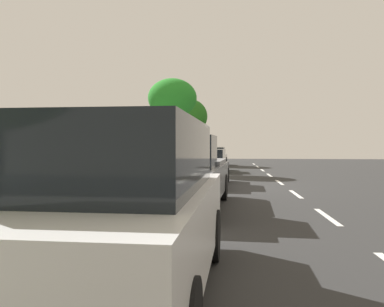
% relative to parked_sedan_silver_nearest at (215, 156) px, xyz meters
% --- Properties ---
extents(ground, '(62.38, 62.38, 0.00)m').
position_rel_parked_sedan_silver_nearest_xyz_m(ground, '(-0.58, 15.42, -0.75)').
color(ground, '#2E2E2E').
extents(sidewalk, '(3.86, 38.98, 0.15)m').
position_rel_parked_sedan_silver_nearest_xyz_m(sidewalk, '(3.11, 15.42, -0.68)').
color(sidewalk, '#A1A395').
rests_on(sidewalk, ground).
extents(curb_edge, '(0.16, 38.98, 0.15)m').
position_rel_parked_sedan_silver_nearest_xyz_m(curb_edge, '(1.10, 15.42, -0.68)').
color(curb_edge, gray).
rests_on(curb_edge, ground).
extents(lane_stripe_centre, '(0.14, 40.00, 0.01)m').
position_rel_parked_sedan_silver_nearest_xyz_m(lane_stripe_centre, '(-3.40, 15.92, -0.75)').
color(lane_stripe_centre, white).
rests_on(lane_stripe_centre, ground).
extents(lane_stripe_bike_edge, '(0.12, 38.98, 0.01)m').
position_rel_parked_sedan_silver_nearest_xyz_m(lane_stripe_bike_edge, '(-0.37, 15.42, -0.75)').
color(lane_stripe_bike_edge, white).
rests_on(lane_stripe_bike_edge, ground).
extents(parked_sedan_silver_nearest, '(2.06, 4.51, 1.52)m').
position_rel_parked_sedan_silver_nearest_xyz_m(parked_sedan_silver_nearest, '(0.00, 0.00, 0.00)').
color(parked_sedan_silver_nearest, '#B7BABF').
rests_on(parked_sedan_silver_nearest, ground).
extents(parked_sedan_green_second, '(1.90, 4.43, 1.52)m').
position_rel_parked_sedan_silver_nearest_xyz_m(parked_sedan_green_second, '(-0.02, 7.08, 0.00)').
color(parked_sedan_green_second, '#1E512D').
rests_on(parked_sedan_green_second, ground).
extents(parked_sedan_black_mid, '(2.00, 4.48, 1.52)m').
position_rel_parked_sedan_silver_nearest_xyz_m(parked_sedan_black_mid, '(-0.12, 15.25, 0.00)').
color(parked_sedan_black_mid, black).
rests_on(parked_sedan_black_mid, ground).
extents(parked_pickup_grey_far, '(2.28, 5.41, 1.95)m').
position_rel_parked_sedan_silver_nearest_xyz_m(parked_pickup_grey_far, '(0.11, 21.36, 0.15)').
color(parked_pickup_grey_far, slate).
rests_on(parked_pickup_grey_far, ground).
extents(parked_suv_white_farthest, '(2.09, 4.76, 1.99)m').
position_rel_parked_sedan_silver_nearest_xyz_m(parked_suv_white_farthest, '(0.13, 27.42, 0.27)').
color(parked_suv_white_farthest, white).
rests_on(parked_suv_white_farthest, ground).
extents(bicycle_at_curb, '(1.65, 0.67, 0.75)m').
position_rel_parked_sedan_silver_nearest_xyz_m(bicycle_at_curb, '(0.63, 15.42, -0.38)').
color(bicycle_at_curb, black).
rests_on(bicycle_at_curb, ground).
extents(cyclist_with_backpack, '(0.52, 0.55, 1.66)m').
position_rel_parked_sedan_silver_nearest_xyz_m(cyclist_with_backpack, '(0.85, 14.98, 0.26)').
color(cyclist_with_backpack, '#C6B284').
rests_on(cyclist_with_backpack, ground).
extents(street_tree_near_cyclist, '(3.32, 3.32, 5.52)m').
position_rel_parked_sedan_silver_nearest_xyz_m(street_tree_near_cyclist, '(2.31, -1.27, 3.38)').
color(street_tree_near_cyclist, brown).
rests_on(street_tree_near_cyclist, sidewalk).
extents(street_tree_mid_block, '(2.98, 2.98, 5.60)m').
position_rel_parked_sedan_silver_nearest_xyz_m(street_tree_mid_block, '(2.31, 8.28, 3.76)').
color(street_tree_mid_block, brown).
rests_on(street_tree_mid_block, sidewalk).
extents(pedestrian_on_phone, '(0.30, 0.61, 1.72)m').
position_rel_parked_sedan_silver_nearest_xyz_m(pedestrian_on_phone, '(3.01, 25.01, 0.38)').
color(pedestrian_on_phone, black).
rests_on(pedestrian_on_phone, sidewalk).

